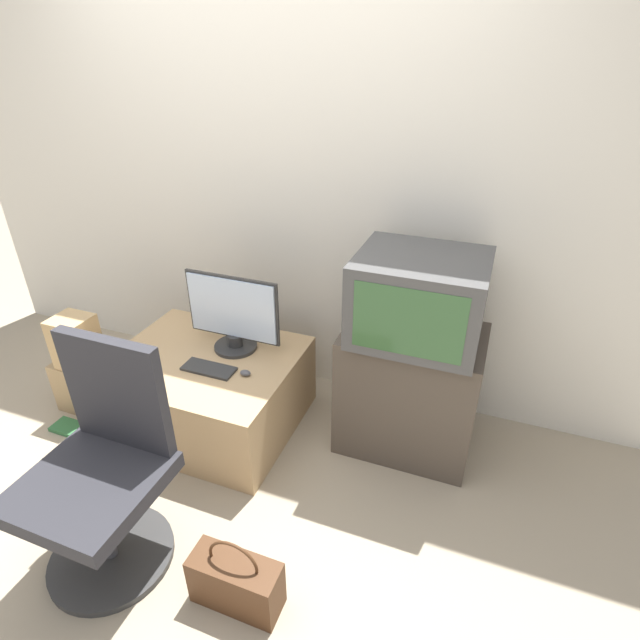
{
  "coord_description": "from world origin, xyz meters",
  "views": [
    {
      "loc": [
        1.22,
        -1.19,
        1.93
      ],
      "look_at": [
        0.43,
        0.88,
        0.69
      ],
      "focal_mm": 28.0,
      "sensor_mm": 36.0,
      "label": 1
    }
  ],
  "objects_px": {
    "crt_tv": "(419,298)",
    "mouse": "(245,373)",
    "main_monitor": "(233,315)",
    "keyboard": "(209,369)",
    "handbag": "(236,582)",
    "book": "(72,428)",
    "cardboard_box_lower": "(88,385)",
    "office_chair": "(103,475)"
  },
  "relations": [
    {
      "from": "main_monitor",
      "to": "crt_tv",
      "type": "height_order",
      "value": "crt_tv"
    },
    {
      "from": "crt_tv",
      "to": "office_chair",
      "type": "distance_m",
      "value": 1.54
    },
    {
      "from": "office_chair",
      "to": "handbag",
      "type": "xyz_separation_m",
      "value": [
        0.59,
        -0.04,
        -0.31
      ]
    },
    {
      "from": "main_monitor",
      "to": "mouse",
      "type": "relative_size",
      "value": 9.48
    },
    {
      "from": "mouse",
      "to": "handbag",
      "type": "distance_m",
      "value": 0.97
    },
    {
      "from": "main_monitor",
      "to": "mouse",
      "type": "distance_m",
      "value": 0.34
    },
    {
      "from": "book",
      "to": "mouse",
      "type": "bearing_deg",
      "value": 16.68
    },
    {
      "from": "book",
      "to": "handbag",
      "type": "bearing_deg",
      "value": -21.41
    },
    {
      "from": "main_monitor",
      "to": "handbag",
      "type": "bearing_deg",
      "value": -62.08
    },
    {
      "from": "keyboard",
      "to": "handbag",
      "type": "distance_m",
      "value": 1.04
    },
    {
      "from": "keyboard",
      "to": "crt_tv",
      "type": "height_order",
      "value": "crt_tv"
    },
    {
      "from": "crt_tv",
      "to": "book",
      "type": "xyz_separation_m",
      "value": [
        -1.78,
        -0.58,
        -0.88
      ]
    },
    {
      "from": "cardboard_box_lower",
      "to": "main_monitor",
      "type": "bearing_deg",
      "value": 19.16
    },
    {
      "from": "office_chair",
      "to": "cardboard_box_lower",
      "type": "relative_size",
      "value": 2.91
    },
    {
      "from": "handbag",
      "to": "office_chair",
      "type": "bearing_deg",
      "value": 176.23
    },
    {
      "from": "cardboard_box_lower",
      "to": "handbag",
      "type": "distance_m",
      "value": 1.59
    },
    {
      "from": "main_monitor",
      "to": "mouse",
      "type": "bearing_deg",
      "value": -50.97
    },
    {
      "from": "handbag",
      "to": "book",
      "type": "relative_size",
      "value": 1.5
    },
    {
      "from": "main_monitor",
      "to": "book",
      "type": "xyz_separation_m",
      "value": [
        -0.81,
        -0.51,
        -0.63
      ]
    },
    {
      "from": "crt_tv",
      "to": "mouse",
      "type": "bearing_deg",
      "value": -160.52
    },
    {
      "from": "keyboard",
      "to": "cardboard_box_lower",
      "type": "distance_m",
      "value": 0.88
    },
    {
      "from": "crt_tv",
      "to": "book",
      "type": "distance_m",
      "value": 2.06
    },
    {
      "from": "keyboard",
      "to": "handbag",
      "type": "height_order",
      "value": "keyboard"
    },
    {
      "from": "keyboard",
      "to": "office_chair",
      "type": "xyz_separation_m",
      "value": [
        -0.01,
        -0.76,
        -0.01
      ]
    },
    {
      "from": "office_chair",
      "to": "mouse",
      "type": "bearing_deg",
      "value": 75.04
    },
    {
      "from": "mouse",
      "to": "office_chair",
      "type": "distance_m",
      "value": 0.82
    },
    {
      "from": "crt_tv",
      "to": "book",
      "type": "relative_size",
      "value": 2.49
    },
    {
      "from": "main_monitor",
      "to": "office_chair",
      "type": "bearing_deg",
      "value": -92.1
    },
    {
      "from": "mouse",
      "to": "keyboard",
      "type": "bearing_deg",
      "value": -172.79
    },
    {
      "from": "book",
      "to": "cardboard_box_lower",
      "type": "bearing_deg",
      "value": 101.75
    },
    {
      "from": "office_chair",
      "to": "book",
      "type": "height_order",
      "value": "office_chair"
    },
    {
      "from": "keyboard",
      "to": "handbag",
      "type": "relative_size",
      "value": 0.79
    },
    {
      "from": "handbag",
      "to": "book",
      "type": "xyz_separation_m",
      "value": [
        -1.36,
        0.53,
        -0.11
      ]
    },
    {
      "from": "mouse",
      "to": "handbag",
      "type": "xyz_separation_m",
      "value": [
        0.38,
        -0.83,
        -0.33
      ]
    },
    {
      "from": "crt_tv",
      "to": "handbag",
      "type": "height_order",
      "value": "crt_tv"
    },
    {
      "from": "crt_tv",
      "to": "book",
      "type": "height_order",
      "value": "crt_tv"
    },
    {
      "from": "office_chair",
      "to": "book",
      "type": "xyz_separation_m",
      "value": [
        -0.77,
        0.5,
        -0.42
      ]
    },
    {
      "from": "cardboard_box_lower",
      "to": "crt_tv",
      "type": "bearing_deg",
      "value": 11.24
    },
    {
      "from": "main_monitor",
      "to": "handbag",
      "type": "distance_m",
      "value": 1.29
    },
    {
      "from": "main_monitor",
      "to": "office_chair",
      "type": "relative_size",
      "value": 0.55
    },
    {
      "from": "keyboard",
      "to": "office_chair",
      "type": "height_order",
      "value": "office_chair"
    },
    {
      "from": "main_monitor",
      "to": "mouse",
      "type": "height_order",
      "value": "main_monitor"
    }
  ]
}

